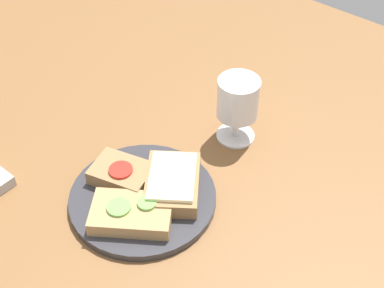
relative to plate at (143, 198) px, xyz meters
The scene contains 6 objects.
wooden_table 7.57cm from the plate, 82.69° to the left, with size 140.00×140.00×3.00cm, color brown.
plate is the anchor object (origin of this frame).
sandwich_with_tomato 5.01cm from the plate, 85.20° to the left, with size 8.64×10.44×2.84cm.
sandwich_with_cucumber 4.98cm from the plate, 155.11° to the right, with size 12.53×13.53×2.69cm.
sandwich_with_cheese 5.13cm from the plate, 35.00° to the right, with size 13.87×13.18×3.17cm.
wine_glass 21.96cm from the plate, ahead, with size 6.87×6.87×11.71cm.
Camera 1 is at (-36.78, -47.11, 64.77)cm, focal length 50.00 mm.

